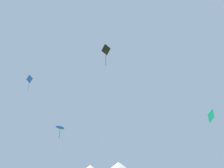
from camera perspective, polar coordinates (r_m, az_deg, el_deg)
kite_black_diamond at (r=57.75m, az=-1.58°, el=8.42°), size 3.53×3.28×31.67m
kite_blue_parafoil at (r=39.61m, az=-13.16°, el=-10.79°), size 3.11×3.30×8.72m
kite_blue_diamond at (r=68.45m, az=-20.41°, el=0.87°), size 2.13×2.01×27.00m
kite_cyan_diamond at (r=47.22m, az=24.05°, el=-7.45°), size 3.13×3.36×12.63m
festival_tent_left at (r=78.98m, az=1.72°, el=-20.45°), size 5.20×5.20×3.38m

